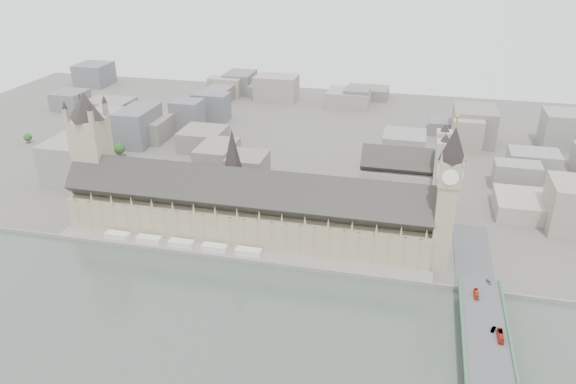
% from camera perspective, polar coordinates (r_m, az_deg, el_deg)
% --- Properties ---
extents(ground, '(900.00, 900.00, 0.00)m').
position_cam_1_polar(ground, '(402.55, -5.10, -5.87)').
color(ground, '#595651').
rests_on(ground, ground).
extents(embankment_wall, '(600.00, 1.50, 3.00)m').
position_cam_1_polar(embankment_wall, '(389.72, -5.79, -6.79)').
color(embankment_wall, gray).
rests_on(embankment_wall, ground).
extents(river_terrace, '(270.00, 15.00, 2.00)m').
position_cam_1_polar(river_terrace, '(395.98, -5.44, -6.29)').
color(river_terrace, gray).
rests_on(river_terrace, ground).
extents(terrace_tents, '(118.00, 7.00, 4.00)m').
position_cam_1_polar(terrace_tents, '(408.19, -10.79, -5.14)').
color(terrace_tents, silver).
rests_on(terrace_tents, river_terrace).
extents(palace_of_westminster, '(265.00, 40.73, 55.44)m').
position_cam_1_polar(palace_of_westminster, '(407.89, -4.36, -1.76)').
color(palace_of_westminster, '#988B67').
rests_on(palace_of_westminster, ground).
extents(elizabeth_tower, '(17.00, 17.00, 107.50)m').
position_cam_1_polar(elizabeth_tower, '(366.33, 15.93, 0.17)').
color(elizabeth_tower, '#988B67').
rests_on(elizabeth_tower, ground).
extents(victoria_tower, '(30.00, 30.00, 100.00)m').
position_cam_1_polar(victoria_tower, '(450.05, -19.28, 4.02)').
color(victoria_tower, '#988B67').
rests_on(victoria_tower, ground).
extents(central_tower, '(13.00, 13.00, 48.00)m').
position_cam_1_polar(central_tower, '(401.74, -5.62, 3.28)').
color(central_tower, gray).
rests_on(central_tower, ground).
extents(westminster_bridge, '(25.00, 325.00, 10.25)m').
position_cam_1_polar(westminster_bridge, '(316.06, 19.61, -16.32)').
color(westminster_bridge, '#474749').
rests_on(westminster_bridge, ground).
extents(westminster_abbey, '(68.00, 36.00, 64.00)m').
position_cam_1_polar(westminster_abbey, '(458.48, 11.88, 1.24)').
color(westminster_abbey, '#9A978B').
rests_on(westminster_abbey, ground).
extents(city_skyline_inland, '(720.00, 360.00, 38.00)m').
position_cam_1_polar(city_skyline_inland, '(611.70, 1.99, 7.28)').
color(city_skyline_inland, gray).
rests_on(city_skyline_inland, ground).
extents(park_trees, '(110.00, 30.00, 15.00)m').
position_cam_1_polar(park_trees, '(451.74, -3.99, -1.09)').
color(park_trees, '#1B4017').
rests_on(park_trees, ground).
extents(red_bus_north, '(2.34, 9.83, 2.74)m').
position_cam_1_polar(red_bus_north, '(354.43, 18.58, -9.79)').
color(red_bus_north, red).
rests_on(red_bus_north, westminster_bridge).
extents(red_bus_south, '(2.72, 11.36, 3.16)m').
position_cam_1_polar(red_bus_south, '(326.24, 20.78, -13.52)').
color(red_bus_south, '#AE2615').
rests_on(red_bus_south, westminster_bridge).
extents(car_silver, '(3.42, 5.31, 1.65)m').
position_cam_1_polar(car_silver, '(330.90, 20.13, -12.96)').
color(car_silver, gray).
rests_on(car_silver, westminster_bridge).
extents(car_approach, '(3.50, 5.21, 1.40)m').
position_cam_1_polar(car_approach, '(369.31, 19.72, -8.57)').
color(car_approach, gray).
rests_on(car_approach, westminster_bridge).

